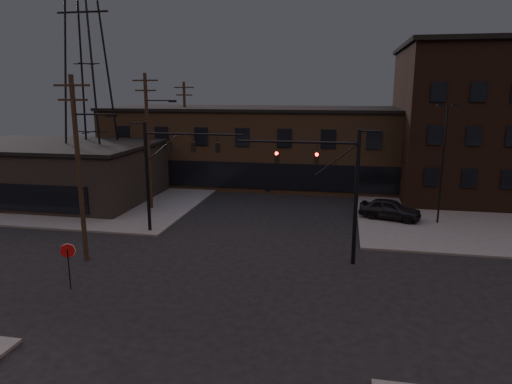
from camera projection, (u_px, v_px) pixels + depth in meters
ground at (229, 286)px, 24.20m from camera, size 140.00×140.00×0.00m
sidewalk_nw at (82, 185)px, 49.35m from camera, size 30.00×30.00×0.15m
building_row at (292, 147)px, 50.14m from camera, size 40.00×12.00×8.00m
building_left at (64, 173)px, 42.70m from camera, size 16.00×12.00×5.00m
traffic_signal_near at (337, 182)px, 26.43m from camera, size 7.12×0.24×8.00m
traffic_signal_far at (164, 165)px, 32.01m from camera, size 7.12×0.24×8.00m
stop_sign at (68, 256)px, 23.38m from camera, size 0.72×0.33×2.48m
utility_pole_near at (79, 165)px, 26.58m from camera, size 3.70×0.28×11.00m
utility_pole_mid at (149, 139)px, 38.21m from camera, size 3.70×0.28×11.50m
utility_pole_far at (185, 131)px, 49.97m from camera, size 2.20×0.28×11.00m
transmission_tower at (86, 64)px, 42.05m from camera, size 7.00×7.00×25.00m
lot_light_a at (444, 154)px, 33.98m from camera, size 1.50×0.28×9.14m
lot_light_b at (508, 147)px, 37.65m from camera, size 1.50×0.28×9.14m
parked_car_lot_a at (390, 209)px, 35.99m from camera, size 5.07×3.25×1.61m
parked_car_lot_b at (486, 197)px, 40.29m from camera, size 5.30×2.95×1.45m
car_crossing at (273, 182)px, 47.46m from camera, size 2.77×4.66×1.45m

